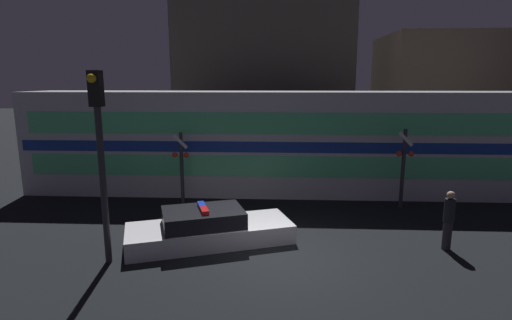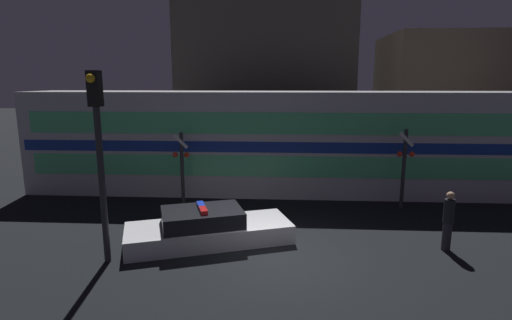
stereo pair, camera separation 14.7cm
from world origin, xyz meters
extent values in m
plane|color=black|center=(0.00, 0.00, 0.00)|extent=(120.00, 120.00, 0.00)
cube|color=silver|center=(0.27, 7.20, 2.21)|extent=(22.78, 2.87, 4.42)
cube|color=#193899|center=(0.27, 5.76, 2.21)|extent=(22.33, 0.03, 0.44)
cube|color=#59D88C|center=(0.27, 5.76, 1.41)|extent=(21.64, 0.02, 0.88)
cube|color=#59D88C|center=(0.27, 5.76, 3.18)|extent=(21.64, 0.02, 0.88)
cube|color=silver|center=(-2.23, 1.16, 0.29)|extent=(5.28, 3.32, 0.57)
cube|color=black|center=(-2.42, 1.10, 0.81)|extent=(2.77, 2.27, 0.48)
cube|color=red|center=(-2.33, 0.85, 1.11)|extent=(0.37, 0.57, 0.12)
cube|color=blue|center=(-2.51, 1.35, 1.11)|extent=(0.37, 0.57, 0.12)
cylinder|color=#2D2833|center=(4.78, 0.99, 0.42)|extent=(0.25, 0.25, 0.84)
cylinder|color=black|center=(4.78, 0.99, 1.19)|extent=(0.30, 0.30, 0.70)
sphere|color=tan|center=(4.78, 0.99, 1.65)|extent=(0.23, 0.23, 0.23)
cylinder|color=#2D2D33|center=(4.63, 4.91, 1.54)|extent=(0.14, 0.14, 3.09)
sphere|color=red|center=(4.40, 4.78, 2.16)|extent=(0.20, 0.20, 0.20)
sphere|color=red|center=(4.85, 4.78, 2.16)|extent=(0.20, 0.20, 0.20)
cube|color=white|center=(4.63, 4.82, 2.72)|extent=(0.58, 0.03, 0.58)
cylinder|color=#2D2D33|center=(-3.97, 5.00, 1.45)|extent=(0.14, 0.14, 2.89)
sphere|color=red|center=(-4.20, 4.87, 2.02)|extent=(0.20, 0.20, 0.20)
sphere|color=red|center=(-3.75, 4.87, 2.02)|extent=(0.20, 0.20, 0.20)
cube|color=white|center=(-3.97, 4.91, 2.54)|extent=(0.58, 0.03, 0.58)
cylinder|color=#2D2D33|center=(-4.78, -0.33, 2.11)|extent=(0.17, 0.17, 4.22)
cube|color=black|center=(-4.78, -0.33, 4.67)|extent=(0.30, 0.30, 0.90)
sphere|color=gold|center=(-4.78, -0.53, 4.92)|extent=(0.23, 0.23, 0.23)
cube|color=#47423D|center=(-1.09, 16.15, 5.22)|extent=(10.64, 6.27, 10.44)
cube|color=brown|center=(10.60, 15.41, 3.80)|extent=(8.48, 6.50, 7.60)
camera|label=1|loc=(-0.24, -10.28, 4.86)|focal=28.00mm
camera|label=2|loc=(-0.09, -10.27, 4.86)|focal=28.00mm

